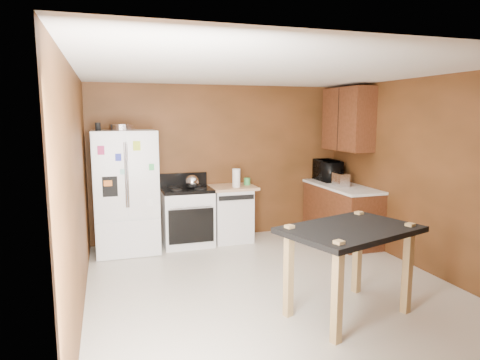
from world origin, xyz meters
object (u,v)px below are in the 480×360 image
green_canister (247,181)px  microwave (328,171)px  toaster (341,180)px  island (350,240)px  pen_cup (98,127)px  kettle (192,182)px  roasting_pan (122,127)px  gas_range (187,216)px  dishwasher (231,213)px  paper_towel (236,178)px  refrigerator (126,192)px

green_canister → microwave: microwave is taller
toaster → island: size_ratio=0.18×
pen_cup → green_canister: 2.45m
kettle → microwave: microwave is taller
roasting_pan → pen_cup: 0.33m
green_canister → toaster: (1.37, -0.61, 0.06)m
roasting_pan → toaster: bearing=-7.6°
island → microwave: bearing=65.1°
microwave → gas_range: 2.54m
kettle → island: bearing=-69.5°
pen_cup → dishwasher: size_ratio=0.13×
pen_cup → kettle: 1.58m
gas_range → pen_cup: bearing=-174.3°
dishwasher → island: bearing=-82.2°
roasting_pan → microwave: roasting_pan is taller
microwave → kettle: bearing=94.7°
toaster → paper_towel: bearing=166.0°
paper_towel → island: bearing=-83.1°
toaster → refrigerator: refrigerator is taller
pen_cup → green_canister: size_ratio=1.00×
roasting_pan → green_canister: (1.94, 0.17, -0.90)m
roasting_pan → island: bearing=-53.5°
green_canister → island: (0.11, -2.93, -0.17)m
green_canister → dishwasher: size_ratio=0.13×
green_canister → toaster: 1.50m
pen_cup → dishwasher: 2.43m
toaster → microwave: size_ratio=0.48×
roasting_pan → green_canister: size_ratio=3.12×
microwave → paper_towel: bearing=96.4°
pen_cup → toaster: pen_cup is taller
island → roasting_pan: bearing=126.5°
roasting_pan → green_canister: 2.15m
refrigerator → island: refrigerator is taller
roasting_pan → gas_range: size_ratio=0.32×
roasting_pan → kettle: roasting_pan is taller
island → gas_range: bearing=111.3°
paper_towel → pen_cup: bearing=-178.8°
toaster → kettle: bearing=170.3°
gas_range → dishwasher: 0.72m
refrigerator → dishwasher: (1.63, 0.09, -0.45)m
green_canister → refrigerator: 1.93m
refrigerator → island: size_ratio=1.18×
pen_cup → dishwasher: pen_cup is taller
island → paper_towel: bearing=96.9°
dishwasher → island: 2.93m
dishwasher → island: (0.40, -2.88, 0.33)m
pen_cup → paper_towel: (2.04, 0.04, -0.82)m
toaster → refrigerator: 3.32m
kettle → dishwasher: size_ratio=0.24×
paper_towel → roasting_pan: bearing=-179.6°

